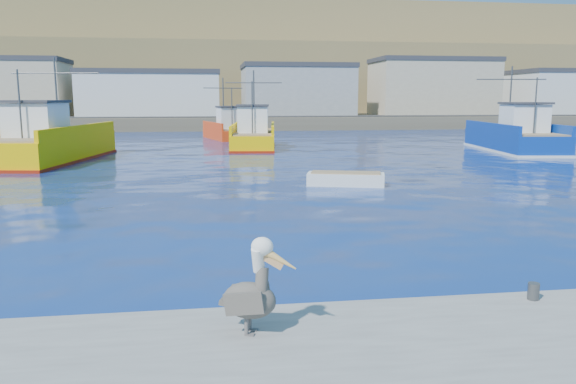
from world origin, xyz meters
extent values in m
plane|color=navy|center=(0.00, 0.00, 0.00)|extent=(260.00, 260.00, 0.00)
cylinder|color=#4C4C4C|center=(3.00, -3.40, 0.65)|extent=(0.20, 0.20, 0.30)
cube|color=brown|center=(0.00, 72.00, 0.80)|extent=(160.00, 30.00, 1.60)
cube|color=brown|center=(0.00, 98.00, 6.00)|extent=(180.00, 40.00, 14.00)
cube|color=brown|center=(0.00, 118.00, 11.00)|extent=(200.00, 40.00, 24.00)
cube|color=#2D2D2D|center=(0.00, 61.00, 1.65)|extent=(150.00, 5.00, 0.10)
cube|color=tan|center=(-28.00, 67.00, 5.10)|extent=(14.00, 9.00, 7.00)
cube|color=#333338|center=(-28.00, 67.00, 8.90)|extent=(14.28, 9.18, 0.60)
cube|color=silver|center=(-10.00, 67.00, 4.35)|extent=(18.00, 11.00, 5.50)
cube|color=#333338|center=(-10.00, 67.00, 7.40)|extent=(18.36, 11.22, 0.60)
cube|color=gray|center=(10.00, 67.00, 4.85)|extent=(15.00, 10.00, 6.50)
cube|color=#333338|center=(10.00, 67.00, 8.40)|extent=(15.30, 10.20, 0.60)
cube|color=tan|center=(30.00, 67.00, 5.35)|extent=(17.00, 9.00, 7.50)
cube|color=#333338|center=(30.00, 67.00, 9.40)|extent=(17.34, 9.18, 0.60)
cube|color=silver|center=(50.00, 67.00, 4.60)|extent=(13.00, 10.00, 6.00)
cube|color=#333338|center=(50.00, 67.00, 7.90)|extent=(13.26, 10.20, 0.60)
cube|color=#F7BD00|center=(-12.56, 25.77, 0.80)|extent=(6.12, 12.85, 1.60)
cube|color=#F7BD00|center=(-10.65, 25.45, 1.95)|extent=(2.27, 11.96, 0.70)
cube|color=#F7BD00|center=(-14.46, 26.10, 1.95)|extent=(2.27, 11.96, 0.70)
cube|color=#991D08|center=(-12.56, 25.77, 0.05)|extent=(6.24, 13.11, 0.25)
cube|color=#8C7251|center=(-12.56, 25.77, 1.65)|extent=(5.71, 12.31, 0.10)
cube|color=white|center=(-12.87, 23.95, 2.70)|extent=(3.35, 3.52, 2.00)
cube|color=#333338|center=(-12.87, 23.95, 3.80)|extent=(3.62, 3.92, 0.15)
cylinder|color=#4C4C4C|center=(-12.35, 26.99, 4.10)|extent=(0.14, 0.14, 5.00)
cylinder|color=#4C4C4C|center=(-13.18, 22.12, 3.60)|extent=(0.12, 0.12, 4.00)
cylinder|color=#4C4C4C|center=(-12.35, 26.99, 5.60)|extent=(5.69, 1.04, 0.08)
cube|color=#F7BD00|center=(1.13, 33.54, 0.62)|extent=(4.38, 9.86, 1.24)
cube|color=#F7BD00|center=(2.67, 33.36, 1.59)|extent=(1.28, 9.31, 0.70)
cube|color=#F7BD00|center=(-0.41, 33.72, 1.59)|extent=(1.28, 9.31, 0.70)
cube|color=#991D08|center=(1.13, 33.54, 0.05)|extent=(4.47, 10.05, 0.25)
cube|color=#8C7251|center=(1.13, 33.54, 1.29)|extent=(4.08, 9.45, 0.10)
cube|color=white|center=(0.96, 32.12, 2.34)|extent=(2.57, 2.64, 2.00)
cube|color=#333338|center=(0.96, 32.12, 3.44)|extent=(2.77, 2.94, 0.15)
cylinder|color=#4C4C4C|center=(1.24, 34.49, 3.74)|extent=(0.13, 0.13, 5.00)
cylinder|color=#4C4C4C|center=(0.80, 30.70, 3.24)|extent=(0.11, 0.11, 4.00)
cylinder|color=#4C4C4C|center=(1.24, 34.49, 5.24)|extent=(4.59, 0.62, 0.08)
cube|color=navy|center=(20.67, 28.13, 0.72)|extent=(5.24, 11.44, 1.43)
cube|color=navy|center=(22.47, 27.90, 1.78)|extent=(1.61, 10.76, 0.70)
cube|color=navy|center=(18.87, 28.36, 1.78)|extent=(1.61, 10.76, 0.70)
cube|color=silver|center=(20.67, 28.13, 0.05)|extent=(5.35, 11.67, 0.25)
cube|color=#8C7251|center=(20.67, 28.13, 1.48)|extent=(4.88, 10.96, 0.10)
cube|color=white|center=(20.46, 26.49, 2.53)|extent=(3.03, 3.08, 2.00)
cube|color=#333338|center=(20.46, 26.49, 3.63)|extent=(3.27, 3.44, 0.15)
cylinder|color=#4C4C4C|center=(20.81, 29.22, 3.93)|extent=(0.13, 0.13, 5.00)
cylinder|color=#4C4C4C|center=(20.25, 24.85, 3.43)|extent=(0.11, 0.11, 4.00)
cylinder|color=#4C4C4C|center=(20.81, 29.22, 5.43)|extent=(5.37, 0.77, 0.08)
cube|color=red|center=(-0.79, 43.94, 0.49)|extent=(4.55, 8.02, 0.98)
cube|color=red|center=(0.51, 44.25, 1.33)|extent=(1.92, 7.24, 0.70)
cube|color=red|center=(-2.09, 43.62, 1.33)|extent=(1.92, 7.24, 0.70)
cube|color=#8C7251|center=(-0.79, 43.94, 1.03)|extent=(4.26, 7.68, 0.10)
cube|color=white|center=(-0.52, 42.83, 2.08)|extent=(2.38, 2.31, 2.00)
cube|color=#333338|center=(-0.52, 42.83, 3.18)|extent=(2.57, 2.56, 0.15)
cylinder|color=#4C4C4C|center=(-0.97, 44.67, 3.48)|extent=(0.15, 0.15, 5.00)
cylinder|color=#4C4C4C|center=(-0.25, 41.73, 2.98)|extent=(0.12, 0.12, 4.00)
cylinder|color=#4C4C4C|center=(-0.97, 44.67, 4.98)|extent=(3.88, 1.02, 0.08)
cube|color=silver|center=(3.70, 12.96, 0.22)|extent=(3.72, 2.20, 0.70)
cube|color=#8C7251|center=(3.70, 12.96, 0.60)|extent=(3.31, 1.84, 0.07)
cube|color=silver|center=(25.83, 34.15, 0.25)|extent=(3.42, 4.10, 0.80)
cube|color=#8C7251|center=(25.83, 34.15, 0.68)|extent=(2.95, 3.60, 0.08)
cylinder|color=#595451|center=(-2.09, -4.18, 0.64)|extent=(0.08, 0.08, 0.28)
cube|color=#595451|center=(-2.04, -4.19, 0.51)|extent=(0.17, 0.15, 0.02)
cylinder|color=#595451|center=(-2.03, -4.01, 0.64)|extent=(0.08, 0.08, 0.28)
cube|color=#595451|center=(-1.98, -4.02, 0.51)|extent=(0.17, 0.15, 0.02)
ellipsoid|color=#38332D|center=(-2.03, -4.10, 1.01)|extent=(0.93, 0.73, 0.56)
cube|color=#38332D|center=(-2.13, -4.30, 1.03)|extent=(0.61, 0.27, 0.41)
cube|color=#38332D|center=(-1.98, -3.89, 1.03)|extent=(0.61, 0.27, 0.41)
cube|color=#38332D|center=(-2.37, -3.98, 0.95)|extent=(0.25, 0.22, 0.12)
cylinder|color=#38332D|center=(-1.85, -4.16, 1.32)|extent=(0.28, 0.34, 0.44)
cylinder|color=white|center=(-1.90, -4.15, 1.65)|extent=(0.26, 0.33, 0.42)
ellipsoid|color=white|center=(-1.84, -4.17, 1.85)|extent=(0.40, 0.35, 0.28)
cone|color=gold|center=(-1.60, -4.25, 1.67)|extent=(0.58, 0.32, 0.39)
cube|color=tan|center=(-1.70, -4.22, 1.63)|extent=(0.34, 0.16, 0.25)
camera|label=1|loc=(-2.59, -12.10, 3.99)|focal=35.00mm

